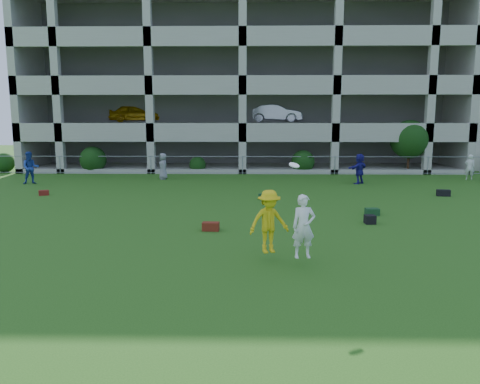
{
  "coord_description": "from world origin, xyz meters",
  "views": [
    {
      "loc": [
        0.44,
        -11.34,
        3.72
      ],
      "look_at": [
        0.16,
        3.0,
        1.4
      ],
      "focal_mm": 35.0,
      "sensor_mm": 36.0,
      "label": 1
    }
  ],
  "objects_px": {
    "parking_garage": "(244,88)",
    "bystander_a": "(30,168)",
    "bystander_c": "(163,166)",
    "crate_d": "(370,219)",
    "bystander_e": "(470,167)",
    "bystander_d": "(359,169)",
    "frisbee_contest": "(278,223)"
  },
  "relations": [
    {
      "from": "bystander_a",
      "to": "parking_garage",
      "type": "bearing_deg",
      "value": 24.95
    },
    {
      "from": "frisbee_contest",
      "to": "parking_garage",
      "type": "relative_size",
      "value": 0.08
    },
    {
      "from": "bystander_a",
      "to": "frisbee_contest",
      "type": "height_order",
      "value": "frisbee_contest"
    },
    {
      "from": "bystander_c",
      "to": "crate_d",
      "type": "xyz_separation_m",
      "value": [
        9.39,
        -11.58,
        -0.63
      ]
    },
    {
      "from": "bystander_c",
      "to": "bystander_e",
      "type": "relative_size",
      "value": 1.04
    },
    {
      "from": "bystander_a",
      "to": "bystander_e",
      "type": "xyz_separation_m",
      "value": [
        25.26,
        2.17,
        -0.14
      ]
    },
    {
      "from": "bystander_c",
      "to": "parking_garage",
      "type": "xyz_separation_m",
      "value": [
        4.69,
        11.33,
        5.23
      ]
    },
    {
      "from": "bystander_a",
      "to": "bystander_c",
      "type": "relative_size",
      "value": 1.15
    },
    {
      "from": "bystander_a",
      "to": "bystander_d",
      "type": "bearing_deg",
      "value": -22.45
    },
    {
      "from": "bystander_e",
      "to": "crate_d",
      "type": "bearing_deg",
      "value": 74.77
    },
    {
      "from": "bystander_a",
      "to": "bystander_e",
      "type": "bearing_deg",
      "value": -18.9
    },
    {
      "from": "bystander_c",
      "to": "crate_d",
      "type": "height_order",
      "value": "bystander_c"
    },
    {
      "from": "frisbee_contest",
      "to": "bystander_d",
      "type": "bearing_deg",
      "value": 69.4
    },
    {
      "from": "bystander_e",
      "to": "parking_garage",
      "type": "xyz_separation_m",
      "value": [
        -13.52,
        11.21,
        5.26
      ]
    },
    {
      "from": "bystander_a",
      "to": "bystander_c",
      "type": "bearing_deg",
      "value": -7.57
    },
    {
      "from": "frisbee_contest",
      "to": "parking_garage",
      "type": "height_order",
      "value": "parking_garage"
    },
    {
      "from": "bystander_e",
      "to": "parking_garage",
      "type": "bearing_deg",
      "value": -17.9
    },
    {
      "from": "bystander_d",
      "to": "bystander_e",
      "type": "xyz_separation_m",
      "value": [
        6.91,
        1.74,
        -0.09
      ]
    },
    {
      "from": "bystander_a",
      "to": "bystander_e",
      "type": "relative_size",
      "value": 1.19
    },
    {
      "from": "bystander_e",
      "to": "bystander_c",
      "type": "bearing_deg",
      "value": 22.15
    },
    {
      "from": "bystander_a",
      "to": "parking_garage",
      "type": "height_order",
      "value": "parking_garage"
    },
    {
      "from": "crate_d",
      "to": "bystander_e",
      "type": "bearing_deg",
      "value": 52.99
    },
    {
      "from": "bystander_a",
      "to": "crate_d",
      "type": "distance_m",
      "value": 19.02
    },
    {
      "from": "parking_garage",
      "to": "bystander_e",
      "type": "bearing_deg",
      "value": -39.67
    },
    {
      "from": "bystander_d",
      "to": "parking_garage",
      "type": "xyz_separation_m",
      "value": [
        -6.61,
        12.95,
        5.17
      ]
    },
    {
      "from": "frisbee_contest",
      "to": "bystander_e",
      "type": "bearing_deg",
      "value": 52.68
    },
    {
      "from": "bystander_c",
      "to": "bystander_e",
      "type": "bearing_deg",
      "value": 66.77
    },
    {
      "from": "bystander_e",
      "to": "parking_garage",
      "type": "relative_size",
      "value": 0.05
    },
    {
      "from": "bystander_d",
      "to": "parking_garage",
      "type": "relative_size",
      "value": 0.06
    },
    {
      "from": "parking_garage",
      "to": "bystander_a",
      "type": "bearing_deg",
      "value": -131.24
    },
    {
      "from": "bystander_c",
      "to": "crate_d",
      "type": "relative_size",
      "value": 4.48
    },
    {
      "from": "bystander_c",
      "to": "frisbee_contest",
      "type": "distance_m",
      "value": 17.11
    }
  ]
}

